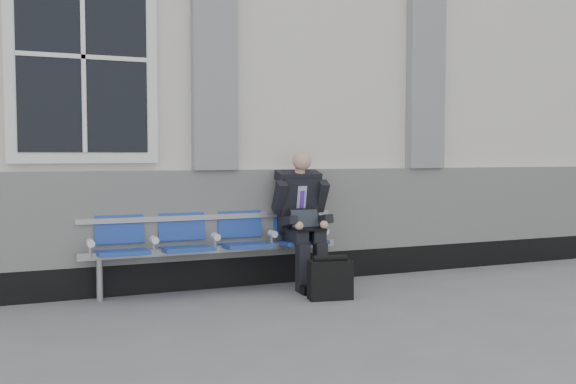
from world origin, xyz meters
name	(u,v)px	position (x,y,z in m)	size (l,w,h in m)	color
ground	(55,345)	(0.00, 0.00, 0.00)	(70.00, 70.00, 0.00)	slate
station_building	(36,82)	(-0.02, 3.47, 2.22)	(14.40, 4.40, 4.49)	beige
bench	(214,236)	(1.55, 1.32, 0.55)	(2.60, 0.47, 0.91)	#9EA0A3
businessman	(302,213)	(2.44, 1.19, 0.76)	(0.56, 0.75, 1.39)	black
briefcase	(330,279)	(2.45, 0.54, 0.19)	(0.43, 0.24, 0.42)	black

